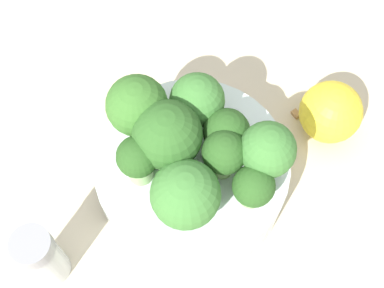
{
  "coord_description": "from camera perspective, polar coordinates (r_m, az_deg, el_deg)",
  "views": [
    {
      "loc": [
        -0.16,
        0.08,
        0.44
      ],
      "look_at": [
        0.0,
        0.0,
        0.08
      ],
      "focal_mm": 50.0,
      "sensor_mm": 36.0,
      "label": 1
    }
  ],
  "objects": [
    {
      "name": "almond_crumb_0",
      "position": [
        0.51,
        11.05,
        3.29
      ],
      "size": [
        0.01,
        0.01,
        0.01
      ],
      "primitive_type": "cube",
      "rotation": [
        0.0,
        0.0,
        0.16
      ],
      "color": "#AD7F4C",
      "rests_on": "ground_plane"
    },
    {
      "name": "ground_plane",
      "position": [
        0.48,
        -0.0,
        -4.46
      ],
      "size": [
        3.0,
        3.0,
        0.0
      ],
      "primitive_type": "plane",
      "color": "beige"
    },
    {
      "name": "broccoli_floret_7",
      "position": [
        0.4,
        3.44,
        -1.07
      ],
      "size": [
        0.03,
        0.03,
        0.05
      ],
      "color": "#7A9E5B",
      "rests_on": "bowl"
    },
    {
      "name": "bowl",
      "position": [
        0.45,
        -0.0,
        -3.26
      ],
      "size": [
        0.16,
        0.16,
        0.05
      ],
      "primitive_type": "cylinder",
      "color": "silver",
      "rests_on": "ground_plane"
    },
    {
      "name": "broccoli_floret_6",
      "position": [
        0.4,
        6.56,
        -4.6
      ],
      "size": [
        0.03,
        0.03,
        0.04
      ],
      "color": "#8EB770",
      "rests_on": "bowl"
    },
    {
      "name": "almond_crumb_2",
      "position": [
        0.52,
        5.03,
        5.19
      ],
      "size": [
        0.01,
        0.01,
        0.01
      ],
      "primitive_type": "cube",
      "rotation": [
        0.0,
        0.0,
        5.39
      ],
      "color": "#AD7F4C",
      "rests_on": "ground_plane"
    },
    {
      "name": "lemon_wedge",
      "position": [
        0.49,
        14.79,
        2.99
      ],
      "size": [
        0.06,
        0.06,
        0.06
      ],
      "primitive_type": "sphere",
      "color": "yellow",
      "rests_on": "ground_plane"
    },
    {
      "name": "broccoli_floret_5",
      "position": [
        0.4,
        8.05,
        -0.67
      ],
      "size": [
        0.04,
        0.04,
        0.06
      ],
      "color": "#8EB770",
      "rests_on": "bowl"
    },
    {
      "name": "almond_crumb_1",
      "position": [
        0.53,
        0.47,
        7.42
      ],
      "size": [
        0.01,
        0.01,
        0.01
      ],
      "primitive_type": "cube",
      "rotation": [
        0.0,
        0.0,
        2.09
      ],
      "color": "#AD7F4C",
      "rests_on": "ground_plane"
    },
    {
      "name": "broccoli_floret_8",
      "position": [
        0.4,
        -5.79,
        -1.66
      ],
      "size": [
        0.03,
        0.03,
        0.05
      ],
      "color": "#8EB770",
      "rests_on": "bowl"
    },
    {
      "name": "broccoli_floret_1",
      "position": [
        0.41,
        3.47,
        1.6
      ],
      "size": [
        0.04,
        0.04,
        0.05
      ],
      "color": "#7A9E5B",
      "rests_on": "bowl"
    },
    {
      "name": "broccoli_floret_3",
      "position": [
        0.39,
        -0.7,
        -5.42
      ],
      "size": [
        0.05,
        0.05,
        0.05
      ],
      "color": "#8EB770",
      "rests_on": "bowl"
    },
    {
      "name": "broccoli_floret_2",
      "position": [
        0.42,
        0.55,
        4.59
      ],
      "size": [
        0.04,
        0.04,
        0.05
      ],
      "color": "#84AD66",
      "rests_on": "bowl"
    },
    {
      "name": "pepper_shaker",
      "position": [
        0.43,
        -15.68,
        -11.49
      ],
      "size": [
        0.03,
        0.03,
        0.08
      ],
      "color": "#B2B7BC",
      "rests_on": "ground_plane"
    },
    {
      "name": "broccoli_floret_0",
      "position": [
        0.41,
        -5.87,
        4.0
      ],
      "size": [
        0.05,
        0.05,
        0.06
      ],
      "color": "#8EB770",
      "rests_on": "bowl"
    },
    {
      "name": "broccoli_floret_4",
      "position": [
        0.4,
        -2.66,
        0.89
      ],
      "size": [
        0.05,
        0.05,
        0.07
      ],
      "color": "#7A9E5B",
      "rests_on": "bowl"
    }
  ]
}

